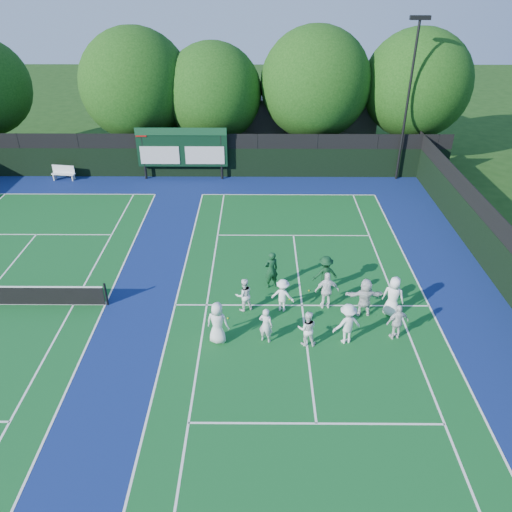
{
  "coord_description": "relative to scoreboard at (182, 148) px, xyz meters",
  "views": [
    {
      "loc": [
        -1.86,
        -16.45,
        12.78
      ],
      "look_at": [
        -2.0,
        3.0,
        1.3
      ],
      "focal_mm": 35.0,
      "sensor_mm": 36.0,
      "label": 1
    }
  ],
  "objects": [
    {
      "name": "player_front_3",
      "position": [
        8.53,
        -16.94,
        -1.32
      ],
      "size": [
        1.27,
        0.96,
        1.74
      ],
      "primitive_type": "imported",
      "rotation": [
        0.0,
        0.0,
        3.45
      ],
      "color": "white",
      "rests_on": "ground"
    },
    {
      "name": "tree_e",
      "position": [
        16.23,
        3.99,
        3.09
      ],
      "size": [
        7.47,
        7.47,
        9.21
      ],
      "color": "black",
      "rests_on": "ground"
    },
    {
      "name": "player_back_0",
      "position": [
        4.52,
        -14.88,
        -1.43
      ],
      "size": [
        0.89,
        0.8,
        1.52
      ],
      "primitive_type": "imported",
      "rotation": [
        0.0,
        0.0,
        3.5
      ],
      "color": "white",
      "rests_on": "ground"
    },
    {
      "name": "near_court",
      "position": [
        7.01,
        -14.59,
        -2.18
      ],
      "size": [
        11.05,
        23.85,
        0.01
      ],
      "color": "#115320",
      "rests_on": "ground"
    },
    {
      "name": "coach_right",
      "position": [
        8.09,
        -13.4,
        -1.32
      ],
      "size": [
        1.23,
        0.86,
        1.74
      ],
      "primitive_type": "imported",
      "rotation": [
        0.0,
        0.0,
        3.34
      ],
      "color": "#0E351A",
      "rests_on": "ground"
    },
    {
      "name": "tennis_ball_3",
      "position": [
        3.86,
        -15.54,
        -2.16
      ],
      "size": [
        0.07,
        0.07,
        0.07
      ],
      "primitive_type": "sphere",
      "color": "#C6D418",
      "rests_on": "ground"
    },
    {
      "name": "player_front_2",
      "position": [
        6.99,
        -17.09,
        -1.43
      ],
      "size": [
        0.76,
        0.61,
        1.52
      ],
      "primitive_type": "imported",
      "rotation": [
        0.0,
        0.0,
        3.09
      ],
      "color": "white",
      "rests_on": "ground"
    },
    {
      "name": "player_back_1",
      "position": [
        6.15,
        -14.9,
        -1.43
      ],
      "size": [
        1.1,
        0.83,
        1.51
      ],
      "primitive_type": "imported",
      "rotation": [
        0.0,
        0.0,
        2.83
      ],
      "color": "white",
      "rests_on": "ground"
    },
    {
      "name": "coach_left",
      "position": [
        5.7,
        -13.13,
        -1.29
      ],
      "size": [
        0.77,
        0.65,
        1.8
      ],
      "primitive_type": "imported",
      "rotation": [
        0.0,
        0.0,
        3.53
      ],
      "color": "#103B1E",
      "rests_on": "ground"
    },
    {
      "name": "player_front_4",
      "position": [
        10.52,
        -16.69,
        -1.41
      ],
      "size": [
        0.98,
        0.6,
        1.56
      ],
      "primitive_type": "imported",
      "rotation": [
        0.0,
        0.0,
        3.4
      ],
      "color": "silver",
      "rests_on": "ground"
    },
    {
      "name": "player_back_2",
      "position": [
        8.01,
        -14.69,
        -1.33
      ],
      "size": [
        1.04,
        0.49,
        1.73
      ],
      "primitive_type": "imported",
      "rotation": [
        0.0,
        0.0,
        3.21
      ],
      "color": "white",
      "rests_on": "ground"
    },
    {
      "name": "clubhouse",
      "position": [
        5.01,
        8.41,
        -0.19
      ],
      "size": [
        18.0,
        6.0,
        4.0
      ],
      "primitive_type": "cube",
      "color": "#59585D",
      "rests_on": "ground"
    },
    {
      "name": "ground",
      "position": [
        7.01,
        -15.59,
        -2.19
      ],
      "size": [
        120.0,
        120.0,
        0.0
      ],
      "primitive_type": "plane",
      "color": "#17390F",
      "rests_on": "ground"
    },
    {
      "name": "player_front_1",
      "position": [
        5.42,
        -16.91,
        -1.42
      ],
      "size": [
        0.65,
        0.54,
        1.53
      ],
      "primitive_type": "imported",
      "rotation": [
        0.0,
        0.0,
        2.77
      ],
      "color": "silver",
      "rests_on": "ground"
    },
    {
      "name": "tree_b",
      "position": [
        -3.37,
        3.99,
        3.03
      ],
      "size": [
        7.69,
        7.69,
        9.26
      ],
      "color": "black",
      "rests_on": "ground"
    },
    {
      "name": "player_back_3",
      "position": [
        9.53,
        -15.17,
        -1.33
      ],
      "size": [
        1.62,
        0.56,
        1.73
      ],
      "primitive_type": "imported",
      "rotation": [
        0.0,
        0.0,
        3.18
      ],
      "color": "silver",
      "rests_on": "ground"
    },
    {
      "name": "light_pole_right",
      "position": [
        14.51,
        0.11,
        4.11
      ],
      "size": [
        1.2,
        0.3,
        10.12
      ],
      "color": "black",
      "rests_on": "ground"
    },
    {
      "name": "bench",
      "position": [
        -8.11,
        -0.21,
        -1.65
      ],
      "size": [
        1.62,
        0.66,
        1.0
      ],
      "color": "silver",
      "rests_on": "ground"
    },
    {
      "name": "tennis_ball_0",
      "position": [
        6.49,
        -14.15,
        -2.16
      ],
      "size": [
        0.07,
        0.07,
        0.07
      ],
      "primitive_type": "sphere",
      "color": "#C6D418",
      "rests_on": "ground"
    },
    {
      "name": "tree_c",
      "position": [
        2.01,
        3.99,
        2.51
      ],
      "size": [
        6.88,
        6.88,
        8.32
      ],
      "color": "black",
      "rests_on": "ground"
    },
    {
      "name": "tennis_ball_5",
      "position": [
        9.2,
        -15.93,
        -2.16
      ],
      "size": [
        0.07,
        0.07,
        0.07
      ],
      "primitive_type": "sphere",
      "color": "#C6D418",
      "rests_on": "ground"
    },
    {
      "name": "scoreboard",
      "position": [
        0.0,
        0.0,
        0.0
      ],
      "size": [
        6.0,
        0.21,
        3.55
      ],
      "color": "black",
      "rests_on": "ground"
    },
    {
      "name": "court_apron",
      "position": [
        1.01,
        -14.59,
        -2.19
      ],
      "size": [
        34.0,
        32.0,
        0.01
      ],
      "primitive_type": "cube",
      "color": "navy",
      "rests_on": "ground"
    },
    {
      "name": "tennis_ball_4",
      "position": [
        7.4,
        -13.49,
        -2.16
      ],
      "size": [
        0.07,
        0.07,
        0.07
      ],
      "primitive_type": "sphere",
      "color": "#C6D418",
      "rests_on": "ground"
    },
    {
      "name": "tree_d",
      "position": [
        9.19,
        3.99,
        3.14
      ],
      "size": [
        7.67,
        7.67,
        9.36
      ],
      "color": "black",
      "rests_on": "ground"
    },
    {
      "name": "player_front_0",
      "position": [
        3.57,
        -16.94,
        -1.3
      ],
      "size": [
        0.98,
        0.76,
        1.79
      ],
      "primitive_type": "imported",
      "rotation": [
        0.0,
        0.0,
        2.9
      ],
      "color": "silver",
      "rests_on": "ground"
    },
    {
      "name": "back_fence",
      "position": [
        1.01,
        0.41,
        -0.83
      ],
      "size": [
        34.0,
        0.08,
        3.0
      ],
      "color": "black",
      "rests_on": "ground"
    },
    {
      "name": "player_back_4",
      "position": [
        10.69,
        -15.16,
        -1.29
      ],
      "size": [
        1.04,
        0.87,
        1.81
      ],
      "primitive_type": "imported",
      "rotation": [
        0.0,
        0.0,
        2.74
      ],
      "color": "white",
      "rests_on": "ground"
    }
  ]
}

